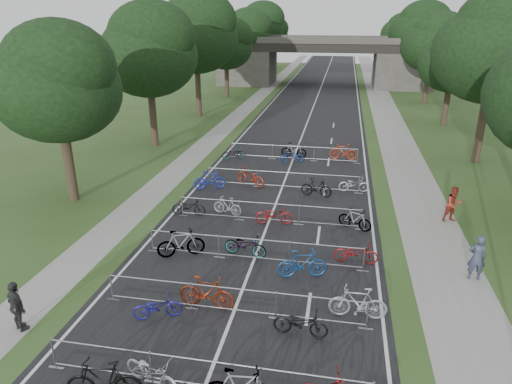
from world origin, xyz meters
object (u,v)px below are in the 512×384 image
pedestrian_a (477,258)px  overpass_bridge (323,61)px  pedestrian_b (454,204)px  pedestrian_c (17,307)px

pedestrian_a → overpass_bridge: bearing=-79.9°
pedestrian_a → pedestrian_b: size_ratio=1.03×
pedestrian_a → pedestrian_b: (0.26, 5.65, -0.03)m
overpass_bridge → pedestrian_b: bearing=-79.2°
pedestrian_b → pedestrian_c: (-16.00, -11.88, -0.02)m
overpass_bridge → pedestrian_b: size_ratio=16.54×
pedestrian_c → overpass_bridge: bearing=-68.2°
pedestrian_b → pedestrian_c: bearing=-166.0°
overpass_bridge → pedestrian_b: 49.05m
overpass_bridge → pedestrian_c: 60.43m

